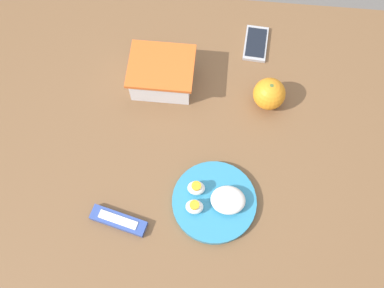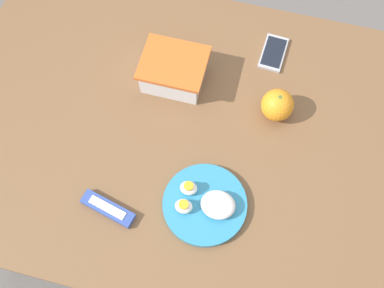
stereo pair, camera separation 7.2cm
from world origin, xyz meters
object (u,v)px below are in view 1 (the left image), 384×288
at_px(cell_phone, 256,43).
at_px(food_container, 162,75).
at_px(orange_fruit, 269,94).
at_px(rice_plate, 215,201).
at_px(candy_bar, 119,221).

bearing_deg(cell_phone, food_container, -149.20).
xyz_separation_m(orange_fruit, cell_phone, (-0.04, 0.19, -0.04)).
height_order(food_container, rice_plate, food_container).
relative_size(food_container, candy_bar, 1.21).
xyz_separation_m(orange_fruit, candy_bar, (-0.36, -0.37, -0.03)).
bearing_deg(rice_plate, candy_bar, -163.26).
bearing_deg(food_container, rice_plate, -62.90).
distance_m(food_container, orange_fruit, 0.30).
distance_m(candy_bar, cell_phone, 0.65).
bearing_deg(food_container, orange_fruit, -6.83).
bearing_deg(orange_fruit, rice_plate, -111.94).
bearing_deg(candy_bar, food_container, 81.65).
distance_m(orange_fruit, rice_plate, 0.33).
relative_size(orange_fruit, rice_plate, 0.41).
distance_m(food_container, cell_phone, 0.30).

